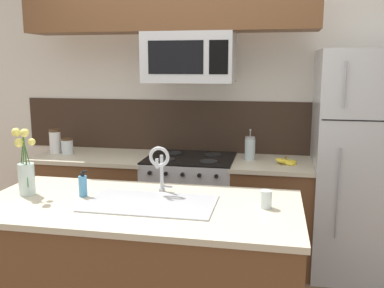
% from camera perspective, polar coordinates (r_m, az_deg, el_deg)
% --- Properties ---
extents(rear_partition, '(5.20, 0.10, 2.60)m').
position_cam_1_polar(rear_partition, '(3.99, 5.08, 4.51)').
color(rear_partition, silver).
rests_on(rear_partition, ground).
extents(splash_band, '(3.41, 0.01, 0.48)m').
position_cam_1_polar(splash_band, '(3.99, 0.68, 2.39)').
color(splash_band, '#332319').
rests_on(splash_band, rear_partition).
extents(back_counter_left, '(1.03, 0.65, 0.91)m').
position_cam_1_polar(back_counter_left, '(4.10, -12.46, -7.60)').
color(back_counter_left, brown).
rests_on(back_counter_left, ground).
extents(back_counter_right, '(0.68, 0.65, 0.91)m').
position_cam_1_polar(back_counter_right, '(3.78, 10.46, -9.10)').
color(back_counter_right, brown).
rests_on(back_counter_right, ground).
extents(stove_range, '(0.76, 0.64, 0.93)m').
position_cam_1_polar(stove_range, '(3.85, -0.23, -8.49)').
color(stove_range, '#B7BABF').
rests_on(stove_range, ground).
extents(microwave, '(0.74, 0.40, 0.41)m').
position_cam_1_polar(microwave, '(3.62, -0.31, 11.44)').
color(microwave, '#B7BABF').
extents(refrigerator, '(0.80, 0.74, 1.83)m').
position_cam_1_polar(refrigerator, '(3.74, 21.89, -2.57)').
color(refrigerator, '#B7BABF').
rests_on(refrigerator, ground).
extents(storage_jar_tall, '(0.10, 0.10, 0.22)m').
position_cam_1_polar(storage_jar_tall, '(4.15, -17.79, 0.37)').
color(storage_jar_tall, silver).
rests_on(storage_jar_tall, back_counter_left).
extents(storage_jar_medium, '(0.11, 0.11, 0.14)m').
position_cam_1_polar(storage_jar_medium, '(4.08, -16.30, -0.28)').
color(storage_jar_medium, silver).
rests_on(storage_jar_medium, back_counter_left).
extents(banana_bunch, '(0.19, 0.15, 0.08)m').
position_cam_1_polar(banana_bunch, '(3.59, 12.45, -2.31)').
color(banana_bunch, yellow).
rests_on(banana_bunch, back_counter_right).
extents(french_press, '(0.09, 0.09, 0.27)m').
position_cam_1_polar(french_press, '(3.70, 7.73, -0.57)').
color(french_press, silver).
rests_on(french_press, back_counter_right).
extents(island_counter, '(1.91, 0.91, 0.91)m').
position_cam_1_polar(island_counter, '(2.75, -6.94, -16.85)').
color(island_counter, brown).
rests_on(island_counter, ground).
extents(kitchen_sink, '(0.76, 0.44, 0.16)m').
position_cam_1_polar(kitchen_sink, '(2.57, -5.52, -9.40)').
color(kitchen_sink, '#ADAFB5').
rests_on(kitchen_sink, island_counter).
extents(sink_faucet, '(0.14, 0.14, 0.31)m').
position_cam_1_polar(sink_faucet, '(2.70, -4.29, -2.53)').
color(sink_faucet, '#B7BABF').
rests_on(sink_faucet, island_counter).
extents(dish_soap_bottle, '(0.06, 0.05, 0.16)m').
position_cam_1_polar(dish_soap_bottle, '(2.74, -14.34, -5.41)').
color(dish_soap_bottle, '#4C93C6').
rests_on(dish_soap_bottle, island_counter).
extents(spare_glass, '(0.07, 0.07, 0.10)m').
position_cam_1_polar(spare_glass, '(2.49, 9.82, -7.27)').
color(spare_glass, silver).
rests_on(spare_glass, island_counter).
extents(flower_vase, '(0.15, 0.12, 0.43)m').
position_cam_1_polar(flower_vase, '(2.87, -21.30, -3.38)').
color(flower_vase, silver).
rests_on(flower_vase, island_counter).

